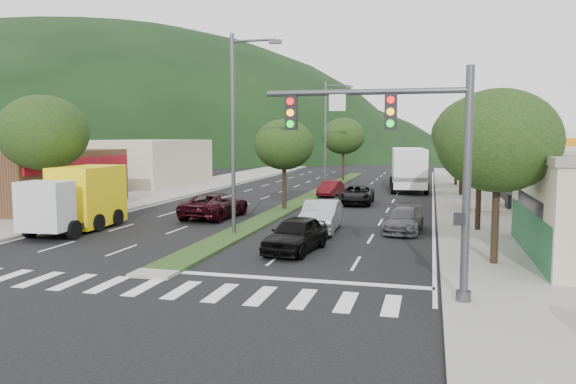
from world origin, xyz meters
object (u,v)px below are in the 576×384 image
(tree_r_b, at_px, (481,135))
(tree_r_d, at_px, (462,134))
(tree_r_e, at_px, (457,137))
(streetlight_mid, at_px, (328,130))
(tree_r_c, at_px, (470,140))
(car_queue_d, at_px, (357,195))
(tree_med_far, at_px, (343,136))
(tree_l_a, at_px, (43,133))
(suv_maroon, at_px, (215,205))
(tree_med_near, at_px, (284,145))
(car_queue_b, at_px, (404,220))
(tree_r_a, at_px, (498,141))
(sedan_silver, at_px, (321,216))
(streetlight_near, at_px, (237,124))
(car_queue_a, at_px, (296,234))
(box_truck, at_px, (80,200))
(car_queue_c, at_px, (331,189))
(traffic_signal, at_px, (412,148))
(motorhome, at_px, (408,168))

(tree_r_b, relative_size, tree_r_d, 0.97)
(tree_r_e, height_order, streetlight_mid, streetlight_mid)
(tree_r_c, xyz_separation_m, car_queue_d, (-7.68, 2.62, -4.06))
(tree_med_far, bearing_deg, tree_r_e, -18.43)
(tree_l_a, height_order, suv_maroon, tree_l_a)
(tree_r_e, xyz_separation_m, tree_l_a, (-24.50, -30.00, 0.29))
(tree_med_near, xyz_separation_m, car_queue_b, (8.28, -6.90, -3.80))
(tree_r_d, bearing_deg, suv_maroon, -132.62)
(tree_r_a, distance_m, car_queue_b, 9.04)
(tree_r_d, relative_size, sedan_silver, 1.44)
(tree_l_a, xyz_separation_m, car_queue_b, (20.78, 1.10, -4.55))
(tree_l_a, bearing_deg, car_queue_b, 3.02)
(suv_maroon, bearing_deg, streetlight_near, 126.09)
(tree_med_far, height_order, car_queue_a, tree_med_far)
(tree_med_far, bearing_deg, box_truck, -103.11)
(tree_r_b, height_order, car_queue_c, tree_r_b)
(traffic_signal, height_order, box_truck, traffic_signal)
(tree_r_c, height_order, tree_med_far, tree_med_far)
(tree_r_e, distance_m, tree_l_a, 38.73)
(tree_r_e, relative_size, motorhome, 0.65)
(tree_med_near, xyz_separation_m, box_truck, (-8.50, -10.48, -2.84))
(car_queue_c, bearing_deg, tree_l_a, -121.90)
(tree_r_a, xyz_separation_m, tree_med_far, (-12.00, 40.00, 0.19))
(sedan_silver, relative_size, suv_maroon, 0.89)
(motorhome, bearing_deg, streetlight_near, -110.20)
(car_queue_a, bearing_deg, traffic_signal, -44.00)
(tree_r_d, bearing_deg, tree_med_far, 130.60)
(sedan_silver, xyz_separation_m, car_queue_b, (4.21, 0.95, -0.19))
(tree_r_c, bearing_deg, sedan_silver, -128.85)
(tree_r_b, distance_m, car_queue_d, 13.80)
(tree_r_e, distance_m, car_queue_b, 29.45)
(traffic_signal, bearing_deg, tree_r_d, 84.62)
(streetlight_near, bearing_deg, car_queue_c, 86.22)
(suv_maroon, xyz_separation_m, car_queue_b, (11.47, -2.39, -0.15))
(sedan_silver, xyz_separation_m, car_queue_a, (-0.08, -5.29, -0.06))
(car_queue_a, bearing_deg, streetlight_mid, 105.34)
(car_queue_a, xyz_separation_m, box_truck, (-12.47, 2.66, 0.83))
(tree_r_c, relative_size, sedan_silver, 1.30)
(tree_med_near, bearing_deg, streetlight_near, -88.82)
(traffic_signal, xyz_separation_m, car_queue_a, (-5.05, 6.40, -3.88))
(streetlight_mid, bearing_deg, box_truck, -108.86)
(car_queue_d, height_order, box_truck, box_truck)
(tree_r_a, distance_m, tree_r_e, 36.00)
(sedan_silver, relative_size, car_queue_c, 1.29)
(tree_r_a, relative_size, box_truck, 0.96)
(tree_r_d, height_order, tree_l_a, tree_l_a)
(streetlight_mid, distance_m, car_queue_c, 7.42)
(tree_med_near, height_order, car_queue_c, tree_med_near)
(tree_r_c, height_order, suv_maroon, tree_r_c)
(car_queue_c, distance_m, car_queue_d, 5.74)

